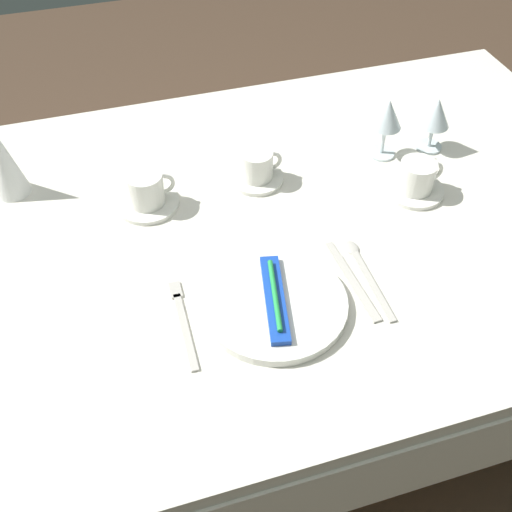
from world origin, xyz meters
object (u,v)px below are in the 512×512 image
dinner_knife (353,282)px  dinner_plate (275,304)px  coffee_cup_far (146,188)px  napkin_folded (3,161)px  spoon_soup (364,270)px  coffee_cup_left (257,165)px  wine_glass_centre (436,115)px  coffee_cup_right (417,175)px  wine_glass_left (387,117)px  toothbrush_package (275,298)px  fork_outer (183,320)px

dinner_knife → dinner_plate: bearing=-175.6°
coffee_cup_far → napkin_folded: size_ratio=0.61×
spoon_soup → napkin_folded: 0.81m
dinner_knife → spoon_soup: (0.03, 0.02, 0.00)m
coffee_cup_left → napkin_folded: napkin_folded is taller
napkin_folded → wine_glass_centre: bearing=-7.1°
dinner_knife → spoon_soup: bearing=35.7°
coffee_cup_right → wine_glass_left: size_ratio=0.70×
coffee_cup_left → wine_glass_left: bearing=1.3°
dinner_knife → toothbrush_package: bearing=-175.6°
toothbrush_package → dinner_knife: (0.17, 0.01, -0.02)m
fork_outer → dinner_knife: (0.34, -0.00, 0.00)m
toothbrush_package → coffee_cup_far: 0.40m
fork_outer → wine_glass_left: bearing=32.6°
fork_outer → spoon_soup: size_ratio=0.96×
napkin_folded → coffee_cup_left: bearing=-12.6°
dinner_knife → coffee_cup_left: size_ratio=2.27×
dinner_plate → fork_outer: 0.17m
dinner_plate → toothbrush_package: size_ratio=1.30×
toothbrush_package → spoon_soup: bearing=10.6°
wine_glass_left → coffee_cup_left: bearing=-178.7°
spoon_soup → wine_glass_left: (0.20, 0.35, 0.10)m
spoon_soup → wine_glass_left: size_ratio=1.49×
toothbrush_package → coffee_cup_right: coffee_cup_right is taller
coffee_cup_far → wine_glass_left: size_ratio=0.71×
toothbrush_package → wine_glass_left: 0.56m
wine_glass_centre → spoon_soup: bearing=-133.7°
coffee_cup_far → dinner_plate: bearing=-64.1°
wine_glass_left → fork_outer: bearing=-147.4°
dinner_knife → coffee_cup_far: coffee_cup_far is taller
dinner_plate → wine_glass_left: 0.56m
fork_outer → dinner_plate: bearing=-5.8°
fork_outer → wine_glass_left: (0.57, 0.37, 0.10)m
dinner_plate → spoon_soup: size_ratio=1.24×
coffee_cup_far → napkin_folded: bearing=154.6°
dinner_plate → fork_outer: size_ratio=1.30×
dinner_knife → coffee_cup_far: 0.49m
toothbrush_package → fork_outer: 0.18m
coffee_cup_right → wine_glass_centre: 0.19m
dinner_plate → coffee_cup_right: 0.47m
dinner_plate → coffee_cup_left: size_ratio=2.83×
coffee_cup_right → napkin_folded: bearing=163.2°
spoon_soup → coffee_cup_far: (-0.38, 0.32, 0.04)m
dinner_knife → wine_glass_centre: wine_glass_centre is taller
toothbrush_package → spoon_soup: 0.20m
dinner_plate → dinner_knife: 0.17m
dinner_knife → coffee_cup_right: (0.24, 0.22, 0.04)m
coffee_cup_left → coffee_cup_right: coffee_cup_right is taller
fork_outer → coffee_cup_far: (-0.00, 0.34, 0.04)m
dinner_plate → toothbrush_package: toothbrush_package is taller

